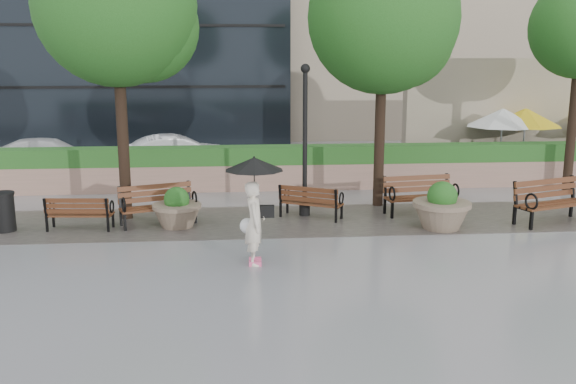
{
  "coord_description": "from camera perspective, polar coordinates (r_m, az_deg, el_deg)",
  "views": [
    {
      "loc": [
        -1.6,
        -12.66,
        4.11
      ],
      "look_at": [
        -0.43,
        1.35,
        1.1
      ],
      "focal_mm": 40.0,
      "sensor_mm": 36.0,
      "label": 1
    }
  ],
  "objects": [
    {
      "name": "bench_0",
      "position": [
        16.13,
        -17.99,
        -2.38
      ],
      "size": [
        1.58,
        0.75,
        0.82
      ],
      "rotation": [
        0.0,
        0.0,
        3.05
      ],
      "color": "brown",
      "rests_on": "ground"
    },
    {
      "name": "cafe_wall",
      "position": [
        25.32,
        21.38,
        6.49
      ],
      "size": [
        10.0,
        0.6,
        4.0
      ],
      "primitive_type": "cube",
      "color": "tan",
      "rests_on": "ground"
    },
    {
      "name": "patio_umb_white",
      "position": [
        23.37,
        18.54,
        6.26
      ],
      "size": [
        2.5,
        2.5,
        2.3
      ],
      "color": "black",
      "rests_on": "ground"
    },
    {
      "name": "car_left",
      "position": [
        24.22,
        -20.4,
        3.03
      ],
      "size": [
        4.36,
        2.05,
        1.23
      ],
      "primitive_type": "imported",
      "rotation": [
        0.0,
        0.0,
        1.65
      ],
      "color": "silver",
      "rests_on": "ground"
    },
    {
      "name": "car_right",
      "position": [
        23.06,
        -9.74,
        3.34
      ],
      "size": [
        4.28,
        2.27,
        1.34
      ],
      "primitive_type": "imported",
      "rotation": [
        0.0,
        0.0,
        1.79
      ],
      "color": "silver",
      "rests_on": "ground"
    },
    {
      "name": "bench_3",
      "position": [
        17.18,
        11.65,
        -0.99
      ],
      "size": [
        1.95,
        1.0,
        1.0
      ],
      "rotation": [
        0.0,
        0.0,
        0.14
      ],
      "color": "brown",
      "rests_on": "ground"
    },
    {
      "name": "patio_umb_yellow_a",
      "position": [
        23.74,
        20.35,
        6.22
      ],
      "size": [
        2.5,
        2.5,
        2.3
      ],
      "color": "black",
      "rests_on": "ground"
    },
    {
      "name": "trash_bin",
      "position": [
        16.6,
        -23.93,
        -1.71
      ],
      "size": [
        0.54,
        0.54,
        0.9
      ],
      "primitive_type": "cylinder",
      "color": "black",
      "rests_on": "ground"
    },
    {
      "name": "tree_0",
      "position": [
        16.57,
        -14.46,
        15.26
      ],
      "size": [
        3.91,
        3.9,
        7.22
      ],
      "color": "black",
      "rests_on": "ground"
    },
    {
      "name": "bench_1",
      "position": [
        16.12,
        -11.46,
        -1.87
      ],
      "size": [
        1.95,
        1.3,
        0.98
      ],
      "rotation": [
        0.0,
        0.0,
        0.35
      ],
      "color": "brown",
      "rests_on": "ground"
    },
    {
      "name": "asphalt_street",
      "position": [
        24.06,
        -0.9,
        2.26
      ],
      "size": [
        40.0,
        7.0,
        0.0
      ],
      "primitive_type": "cube",
      "color": "black",
      "rests_on": "ground"
    },
    {
      "name": "hedge_wall",
      "position": [
        20.02,
        -0.12,
        2.18
      ],
      "size": [
        24.0,
        0.8,
        1.35
      ],
      "color": "#A77B6B",
      "rests_on": "ground"
    },
    {
      "name": "bench_2",
      "position": [
        16.45,
        2.04,
        -1.48
      ],
      "size": [
        1.69,
        1.3,
        0.85
      ],
      "rotation": [
        0.0,
        0.0,
        2.65
      ],
      "color": "brown",
      "rests_on": "ground"
    },
    {
      "name": "planter_right",
      "position": [
        15.84,
        13.49,
        -1.6
      ],
      "size": [
        1.39,
        1.39,
        1.16
      ],
      "color": "#7F6B56",
      "rests_on": "ground"
    },
    {
      "name": "cobble_strip",
      "position": [
        16.27,
        1.02,
        -2.53
      ],
      "size": [
        28.0,
        3.2,
        0.01
      ],
      "primitive_type": "cube",
      "color": "#383330",
      "rests_on": "ground"
    },
    {
      "name": "ground",
      "position": [
        13.4,
        2.33,
        -5.78
      ],
      "size": [
        100.0,
        100.0,
        0.0
      ],
      "primitive_type": "plane",
      "color": "gray",
      "rests_on": "ground"
    },
    {
      "name": "planter_left",
      "position": [
        15.8,
        -9.83,
        -1.72
      ],
      "size": [
        1.19,
        1.19,
        1.0
      ],
      "color": "#7F6B56",
      "rests_on": "ground"
    },
    {
      "name": "cafe_hedge",
      "position": [
        23.33,
        22.33,
        2.15
      ],
      "size": [
        8.0,
        0.5,
        0.9
      ],
      "primitive_type": "cube",
      "color": "#1C541E",
      "rests_on": "ground"
    },
    {
      "name": "pedestrian",
      "position": [
        12.67,
        -3.01,
        -0.72
      ],
      "size": [
        1.17,
        1.17,
        2.15
      ],
      "rotation": [
        0.0,
        0.0,
        1.54
      ],
      "color": "#F2E3CB",
      "rests_on": "ground"
    },
    {
      "name": "bench_4",
      "position": [
        17.24,
        22.42,
        -1.55
      ],
      "size": [
        2.13,
        1.41,
        1.07
      ],
      "rotation": [
        0.0,
        0.0,
        0.34
      ],
      "color": "brown",
      "rests_on": "ground"
    },
    {
      "name": "tree_1",
      "position": [
        17.72,
        8.88,
        14.62
      ],
      "size": [
        4.0,
        4.0,
        7.07
      ],
      "color": "black",
      "rests_on": "ground"
    },
    {
      "name": "lamppost",
      "position": [
        16.45,
        1.51,
        3.7
      ],
      "size": [
        0.28,
        0.28,
        3.9
      ],
      "color": "black",
      "rests_on": "ground"
    }
  ]
}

